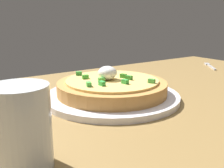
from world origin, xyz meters
The scene contains 5 objects.
dining_table centered at (0.00, 0.00, 1.64)cm, with size 126.80×68.81×3.28cm, color olive.
plate centered at (-1.78, -4.69, 3.85)cm, with size 26.93×26.93×1.14cm, color white.
pizza centered at (-1.76, -4.70, 5.92)cm, with size 21.85×21.85×5.65cm.
cup_near centered at (20.37, 10.54, 7.54)cm, with size 6.50×6.50×9.42cm.
fork centered at (-48.87, -16.00, 3.53)cm, with size 8.13×9.52×0.50cm.
Camera 1 is at (27.20, 37.81, 19.57)cm, focal length 42.70 mm.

